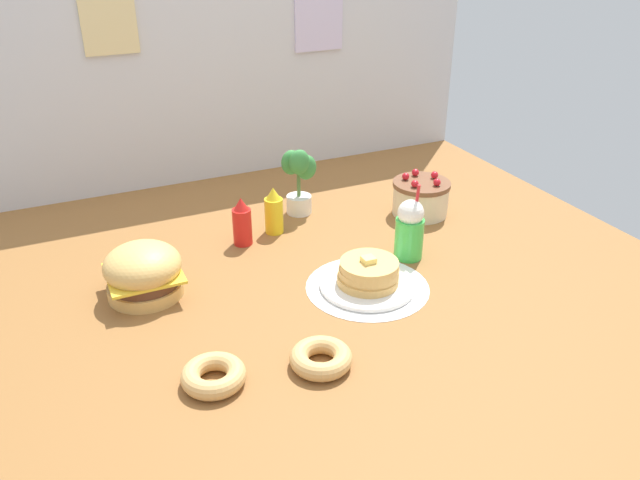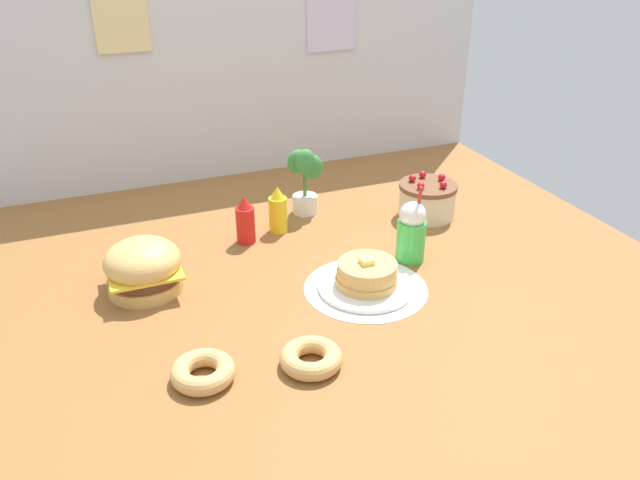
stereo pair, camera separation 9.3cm
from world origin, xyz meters
The scene contains 12 objects.
ground_plane centered at (0.00, 0.00, -0.01)m, with size 2.28×2.12×0.02m, color brown.
back_wall centered at (0.00, 1.06, 0.44)m, with size 2.28×0.04×0.86m.
doily_mat centered at (0.10, -0.04, 0.00)m, with size 0.38×0.38×0.00m, color white.
burger centered at (-0.53, 0.21, 0.08)m, with size 0.23×0.23×0.17m.
pancake_stack centered at (0.11, -0.04, 0.04)m, with size 0.30×0.30×0.10m.
layer_cake centered at (0.55, 0.35, 0.07)m, with size 0.22×0.22×0.16m.
ketchup_bottle centered at (-0.15, 0.40, 0.08)m, with size 0.07×0.07×0.17m.
mustard_bottle centered at (-0.02, 0.44, 0.08)m, with size 0.07×0.07×0.17m.
cream_soda_cup centered at (0.32, 0.08, 0.10)m, with size 0.10×0.10×0.26m.
donut_pink_glaze centered at (-0.46, -0.28, 0.03)m, with size 0.16×0.16×0.05m.
donut_chocolate centered at (-0.19, -0.33, 0.03)m, with size 0.16×0.16×0.05m.
potted_plant centered at (0.13, 0.55, 0.14)m, with size 0.13×0.11×0.27m.
Camera 1 is at (-0.74, -1.51, 1.05)m, focal length 35.80 mm.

